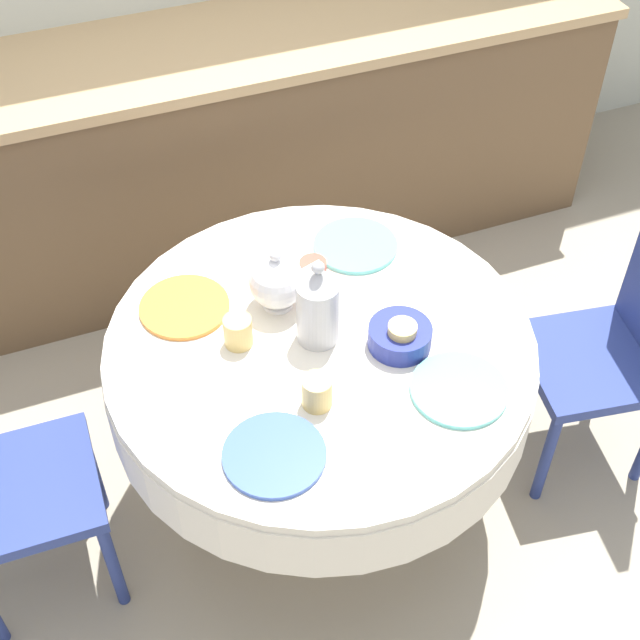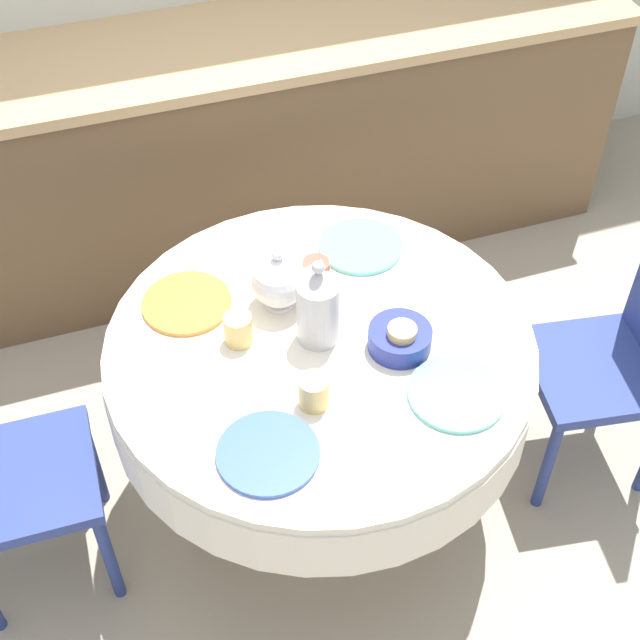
% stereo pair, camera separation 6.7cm
% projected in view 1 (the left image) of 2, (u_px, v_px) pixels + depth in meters
% --- Properties ---
extents(ground_plane, '(12.00, 12.00, 0.00)m').
position_uv_depth(ground_plane, '(320.00, 488.00, 2.97)').
color(ground_plane, '#9E937F').
extents(kitchen_counter, '(3.24, 0.64, 0.95)m').
position_uv_depth(kitchen_counter, '(201.00, 158.00, 3.47)').
color(kitchen_counter, brown).
rests_on(kitchen_counter, ground_plane).
extents(dining_table, '(1.20, 1.20, 0.72)m').
position_uv_depth(dining_table, '(320.00, 370.00, 2.54)').
color(dining_table, tan).
rests_on(dining_table, ground_plane).
extents(chair_left, '(0.46, 0.46, 0.96)m').
position_uv_depth(chair_left, '(622.00, 337.00, 2.73)').
color(chair_left, navy).
rests_on(chair_left, ground_plane).
extents(plate_near_left, '(0.26, 0.26, 0.01)m').
position_uv_depth(plate_near_left, '(274.00, 455.00, 2.17)').
color(plate_near_left, '#3856AD').
rests_on(plate_near_left, dining_table).
extents(cup_near_left, '(0.08, 0.08, 0.09)m').
position_uv_depth(cup_near_left, '(317.00, 392.00, 2.26)').
color(cup_near_left, '#DBB766').
rests_on(cup_near_left, dining_table).
extents(plate_near_right, '(0.26, 0.26, 0.01)m').
position_uv_depth(plate_near_right, '(459.00, 390.00, 2.32)').
color(plate_near_right, '#60BCB7').
rests_on(plate_near_right, dining_table).
extents(cup_near_right, '(0.08, 0.08, 0.09)m').
position_uv_depth(cup_near_right, '(402.00, 337.00, 2.40)').
color(cup_near_right, '#DBB766').
rests_on(cup_near_right, dining_table).
extents(plate_far_left, '(0.26, 0.26, 0.01)m').
position_uv_depth(plate_far_left, '(184.00, 307.00, 2.53)').
color(plate_far_left, orange).
rests_on(plate_far_left, dining_table).
extents(cup_far_left, '(0.08, 0.08, 0.09)m').
position_uv_depth(cup_far_left, '(238.00, 331.00, 2.41)').
color(cup_far_left, '#DBB766').
rests_on(cup_far_left, dining_table).
extents(plate_far_right, '(0.26, 0.26, 0.01)m').
position_uv_depth(plate_far_right, '(356.00, 245.00, 2.72)').
color(plate_far_right, '#60BCB7').
rests_on(plate_far_right, dining_table).
extents(cup_far_right, '(0.08, 0.08, 0.09)m').
position_uv_depth(cup_far_right, '(313.00, 274.00, 2.57)').
color(cup_far_right, '#CC4C3D').
rests_on(cup_far_right, dining_table).
extents(coffee_carafe, '(0.12, 0.12, 0.28)m').
position_uv_depth(coffee_carafe, '(319.00, 306.00, 2.38)').
color(coffee_carafe, '#B2B2B7').
rests_on(coffee_carafe, dining_table).
extents(teapot, '(0.22, 0.16, 0.20)m').
position_uv_depth(teapot, '(277.00, 281.00, 2.48)').
color(teapot, white).
rests_on(teapot, dining_table).
extents(fruit_bowl, '(0.17, 0.17, 0.06)m').
position_uv_depth(fruit_bowl, '(400.00, 336.00, 2.42)').
color(fruit_bowl, navy).
rests_on(fruit_bowl, dining_table).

